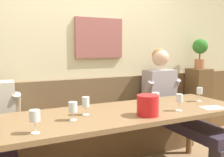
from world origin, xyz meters
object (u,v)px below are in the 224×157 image
(wine_glass_center_front, at_px, (73,107))
(wine_glass_near_bucket, at_px, (35,117))
(wine_glass_mid_right, at_px, (200,91))
(wine_glass_center_rear, at_px, (179,99))
(wine_glass_right_end, at_px, (86,103))
(potted_plant, at_px, (200,50))
(wine_glass_mid_left, at_px, (155,97))
(dining_table, at_px, (117,120))
(person_right_seat, at_px, (175,103))
(ice_bucket, at_px, (148,105))
(wall_bench, at_px, (91,136))

(wine_glass_center_front, distance_m, wine_glass_near_bucket, 0.37)
(wine_glass_mid_right, bearing_deg, wine_glass_center_rear, -154.86)
(wine_glass_mid_right, distance_m, wine_glass_center_front, 1.43)
(wine_glass_center_rear, xyz_separation_m, wine_glass_near_bucket, (-1.28, -0.05, 0.00))
(wine_glass_right_end, relative_size, potted_plant, 0.37)
(wine_glass_near_bucket, bearing_deg, wine_glass_mid_left, 13.91)
(dining_table, height_order, wine_glass_center_rear, wine_glass_center_rear)
(potted_plant, bearing_deg, wine_glass_center_front, -159.45)
(wine_glass_center_front, relative_size, potted_plant, 0.35)
(wine_glass_mid_left, xyz_separation_m, wine_glass_near_bucket, (-1.19, -0.29, 0.02))
(person_right_seat, xyz_separation_m, wine_glass_near_bucket, (-1.71, -0.61, 0.20))
(wine_glass_right_end, xyz_separation_m, potted_plant, (1.98, 0.69, 0.44))
(wine_glass_center_rear, bearing_deg, person_right_seat, 53.02)
(person_right_seat, bearing_deg, ice_bucket, -143.57)
(wine_glass_center_front, bearing_deg, wine_glass_mid_left, 7.38)
(dining_table, distance_m, potted_plant, 1.94)
(wine_glass_mid_left, xyz_separation_m, wine_glass_center_front, (-0.87, -0.11, 0.01))
(wall_bench, relative_size, wine_glass_mid_left, 20.21)
(person_right_seat, distance_m, wine_glass_mid_left, 0.63)
(dining_table, relative_size, wine_glass_center_front, 16.65)
(ice_bucket, bearing_deg, wine_glass_mid_left, 44.20)
(person_right_seat, relative_size, wine_glass_center_front, 8.79)
(person_right_seat, bearing_deg, wine_glass_center_front, -162.69)
(potted_plant, bearing_deg, wall_bench, -178.83)
(wine_glass_center_rear, height_order, wine_glass_center_front, wine_glass_center_rear)
(wall_bench, xyz_separation_m, wine_glass_mid_left, (0.44, -0.65, 0.55))
(wine_glass_near_bucket, bearing_deg, wine_glass_center_front, 29.79)
(wall_bench, bearing_deg, dining_table, -90.00)
(wall_bench, xyz_separation_m, wine_glass_center_rear, (0.53, -0.89, 0.57))
(person_right_seat, distance_m, wine_glass_center_front, 1.47)
(ice_bucket, distance_m, wine_glass_near_bucket, 0.93)
(wine_glass_center_rear, distance_m, wine_glass_center_front, 0.97)
(wine_glass_center_front, bearing_deg, ice_bucket, -12.62)
(ice_bucket, relative_size, wine_glass_near_bucket, 1.16)
(dining_table, distance_m, ice_bucket, 0.32)
(wine_glass_mid_right, distance_m, wine_glass_near_bucket, 1.77)
(dining_table, relative_size, wine_glass_right_end, 15.71)
(wine_glass_right_end, relative_size, wine_glass_near_bucket, 0.98)
(wall_bench, distance_m, potted_plant, 1.96)
(wall_bench, xyz_separation_m, ice_bucket, (0.18, -0.90, 0.54))
(wall_bench, height_order, wine_glass_right_end, wall_bench)
(wall_bench, bearing_deg, wine_glass_mid_right, -33.89)
(wine_glass_center_front, bearing_deg, dining_table, 9.67)
(wine_glass_center_rear, xyz_separation_m, wine_glass_center_front, (-0.97, 0.13, -0.01))
(dining_table, xyz_separation_m, wine_glass_mid_left, (0.44, 0.04, 0.17))
(dining_table, distance_m, wine_glass_mid_right, 1.02)
(wine_glass_mid_right, height_order, wine_glass_center_front, wine_glass_mid_right)
(ice_bucket, bearing_deg, wine_glass_right_end, 152.47)
(person_right_seat, xyz_separation_m, potted_plant, (0.73, 0.36, 0.63))
(wine_glass_center_rear, distance_m, wine_glass_right_end, 0.85)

